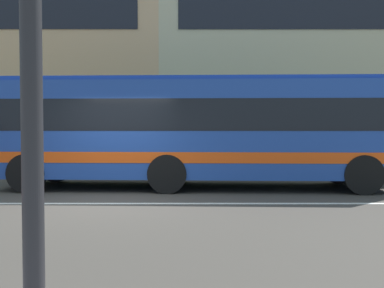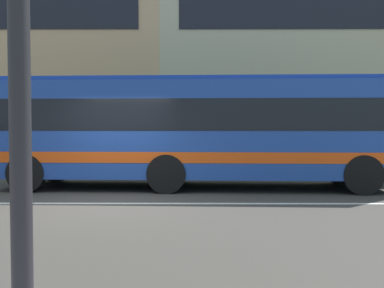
% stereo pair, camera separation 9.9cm
% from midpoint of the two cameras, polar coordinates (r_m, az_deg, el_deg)
% --- Properties ---
extents(ground_plane, '(160.00, 160.00, 0.00)m').
position_cam_midpoint_polar(ground_plane, '(10.45, -10.55, -7.27)').
color(ground_plane, '#423D36').
extents(lane_centre_line, '(60.00, 0.16, 0.01)m').
position_cam_midpoint_polar(lane_centre_line, '(10.45, -10.55, -7.25)').
color(lane_centre_line, silver).
rests_on(lane_centre_line, ground_plane).
extents(hedge_row_far, '(16.45, 1.10, 1.10)m').
position_cam_midpoint_polar(hedge_row_far, '(17.48, -15.06, -1.69)').
color(hedge_row_far, '#33652B').
rests_on(hedge_row_far, ground_plane).
extents(apartment_block_right, '(20.73, 11.86, 12.11)m').
position_cam_midpoint_polar(apartment_block_right, '(27.34, 19.78, 11.22)').
color(apartment_block_right, '#C0B78F').
rests_on(apartment_block_right, ground_plane).
extents(transit_bus, '(10.68, 2.96, 3.02)m').
position_cam_midpoint_polar(transit_bus, '(12.77, 0.41, 2.01)').
color(transit_bus, '#1F4295').
rests_on(transit_bus, ground_plane).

